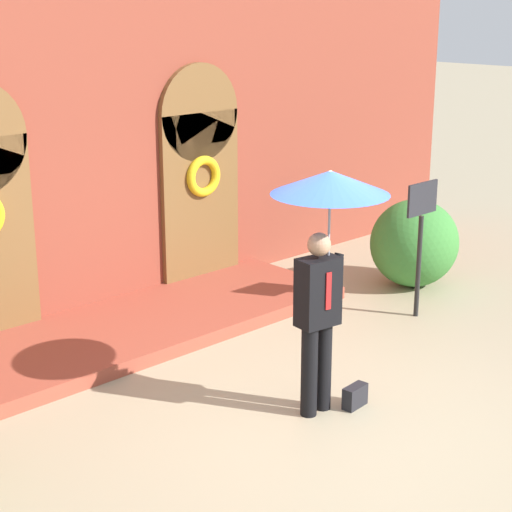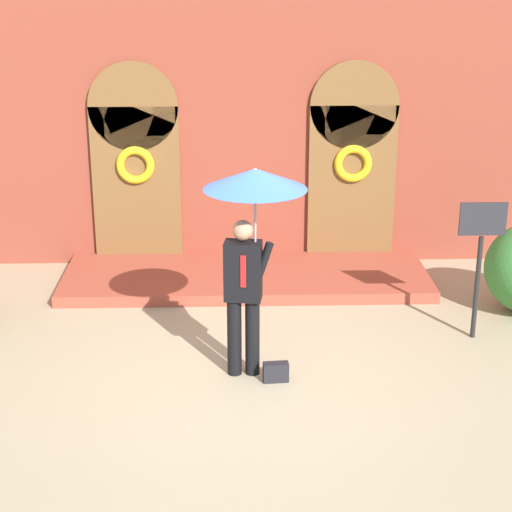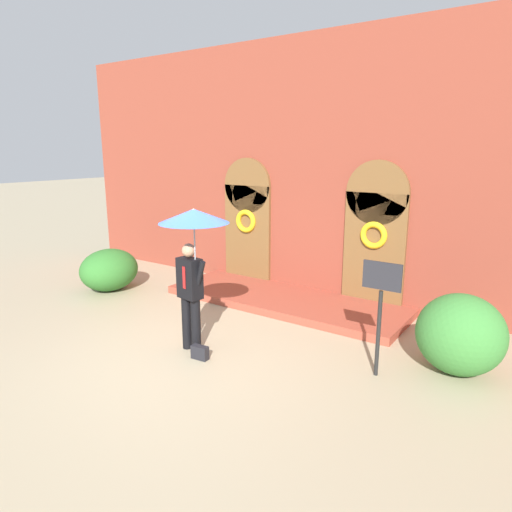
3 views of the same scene
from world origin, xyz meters
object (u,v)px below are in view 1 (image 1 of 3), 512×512
(handbag, at_px, (355,396))
(person_with_umbrella, at_px, (327,219))
(shrub_right, at_px, (414,243))
(sign_post, at_px, (421,227))

(handbag, bearing_deg, person_with_umbrella, 136.64)
(person_with_umbrella, height_order, shrub_right, person_with_umbrella)
(person_with_umbrella, relative_size, handbag, 8.44)
(handbag, distance_m, sign_post, 2.91)
(handbag, xyz_separation_m, sign_post, (2.49, 1.09, 1.05))
(person_with_umbrella, relative_size, sign_post, 1.37)
(person_with_umbrella, bearing_deg, handbag, -38.20)
(sign_post, xyz_separation_m, shrub_right, (0.96, 0.77, -0.56))
(shrub_right, bearing_deg, handbag, -151.73)
(shrub_right, bearing_deg, sign_post, -141.44)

